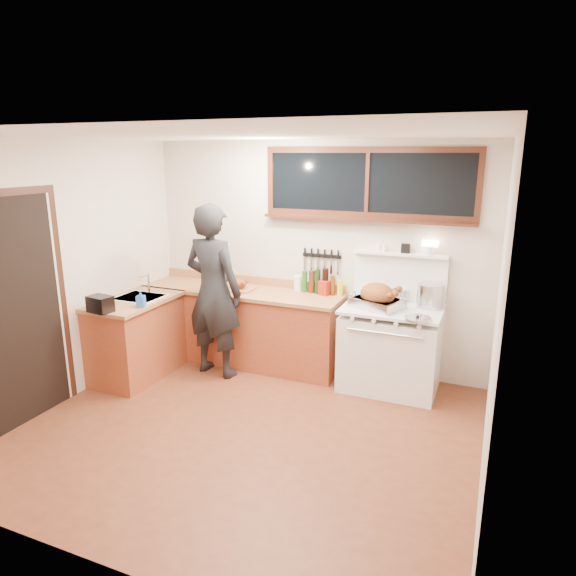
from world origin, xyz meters
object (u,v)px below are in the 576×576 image
at_px(vintage_stove, 391,346).
at_px(roast_turkey, 378,298).
at_px(man, 213,291).
at_px(cutting_board, 238,286).

distance_m(vintage_stove, roast_turkey, 0.56).
bearing_deg(roast_turkey, vintage_stove, 23.39).
relative_size(man, cutting_board, 5.18).
xyz_separation_m(man, roast_turkey, (1.77, 0.33, 0.03)).
distance_m(man, roast_turkey, 1.80).
xyz_separation_m(cutting_board, roast_turkey, (1.67, -0.07, 0.05)).
xyz_separation_m(vintage_stove, cutting_board, (-1.82, 0.01, 0.49)).
distance_m(cutting_board, roast_turkey, 1.67).
bearing_deg(roast_turkey, cutting_board, 177.52).
bearing_deg(man, roast_turkey, 10.53).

